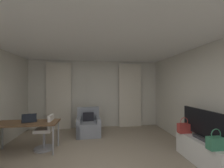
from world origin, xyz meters
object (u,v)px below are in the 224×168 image
armchair (88,126)px  handbag_secondary (216,143)px  tv_flatscreen (203,125)px  tv_console (204,152)px  desk (27,125)px  handbag_primary (184,128)px  desk_chair (46,134)px  laptop (30,120)px

armchair → handbag_secondary: handbag_secondary is taller
tv_flatscreen → tv_console: bearing=-90.0°
desk → handbag_secondary: handbag_secondary is taller
tv_flatscreen → handbag_primary: (-0.13, 0.42, -0.18)m
armchair → handbag_secondary: (2.32, -2.60, 0.34)m
desk_chair → laptop: 0.53m
tv_flatscreen → handbag_secondary: bearing=-106.0°
laptop → tv_flatscreen: 4.00m
armchair → tv_flatscreen: tv_flatscreen is taller
tv_console → handbag_secondary: size_ratio=3.44×
desk → tv_console: size_ratio=1.18×
tv_console → handbag_primary: handbag_primary is taller
armchair → handbag_secondary: 3.50m
tv_console → tv_flatscreen: (0.00, 0.03, 0.55)m
armchair → handbag_secondary: bearing=-48.2°
desk_chair → tv_console: (3.51, -1.16, -0.14)m
handbag_primary → laptop: bearing=170.5°
desk_chair → tv_flatscreen: size_ratio=0.76×
armchair → laptop: laptop is taller
handbag_secondary → tv_console: bearing=73.0°
desk_chair → tv_console: size_ratio=0.69×
handbag_secondary → tv_flatscreen: bearing=74.0°
armchair → laptop: (-1.41, -1.07, 0.49)m
laptop → tv_flatscreen: size_ratio=0.32×
handbag_primary → handbag_secondary: bearing=-90.3°
handbag_primary → armchair: bearing=143.8°
desk_chair → armchair: bearing=43.0°
desk → desk_chair: size_ratio=1.69×
laptop → desk: bearing=-171.1°
armchair → desk: 1.87m
desk → tv_console: bearing=-15.2°
tv_console → tv_flatscreen: size_ratio=1.10×
tv_console → tv_flatscreen: tv_flatscreen is taller
desk → handbag_primary: bearing=-9.2°
desk_chair → tv_console: desk_chair is taller
desk_chair → handbag_primary: desk_chair is taller
handbag_secondary → handbag_primary: bearing=89.7°
tv_console → handbag_primary: 0.60m
armchair → handbag_primary: (2.32, -1.70, 0.34)m
desk → laptop: laptop is taller
armchair → desk: size_ratio=0.59×
handbag_secondary → armchair: bearing=131.8°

